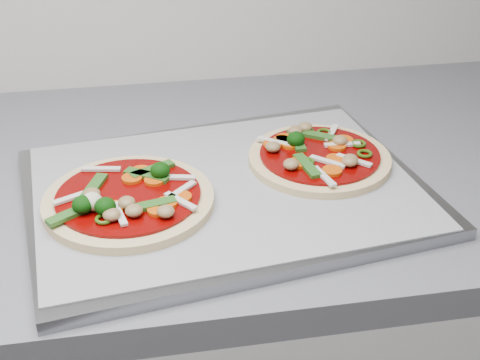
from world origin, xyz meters
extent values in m
cube|color=slate|center=(0.00, 1.30, 0.88)|extent=(3.60, 0.60, 0.04)
cube|color=gray|center=(0.00, 1.22, 0.91)|extent=(0.53, 0.42, 0.02)
cube|color=gray|center=(0.00, 1.22, 0.92)|extent=(0.49, 0.38, 0.00)
cylinder|color=#EAC086|center=(-0.12, 1.19, 0.92)|extent=(0.24, 0.24, 0.01)
cylinder|color=#6D0002|center=(-0.12, 1.19, 0.93)|extent=(0.20, 0.20, 0.00)
cylinder|color=#D5620D|center=(-0.08, 1.16, 0.93)|extent=(0.03, 0.03, 0.00)
cube|color=silver|center=(-0.06, 1.18, 0.93)|extent=(0.04, 0.04, 0.00)
torus|color=#2D4D0D|center=(-0.16, 1.17, 0.93)|extent=(0.02, 0.02, 0.00)
ellipsoid|color=#093707|center=(-0.15, 1.15, 0.94)|extent=(0.03, 0.03, 0.02)
cube|color=#2C641B|center=(-0.16, 1.21, 0.93)|extent=(0.03, 0.06, 0.00)
cube|color=#2C641B|center=(-0.10, 1.16, 0.93)|extent=(0.06, 0.03, 0.00)
cube|color=silver|center=(-0.15, 1.25, 0.93)|extent=(0.05, 0.02, 0.00)
ellipsoid|color=olive|center=(-0.14, 1.14, 0.94)|extent=(0.03, 0.03, 0.01)
cube|color=#2C641B|center=(-0.09, 1.24, 0.93)|extent=(0.06, 0.04, 0.00)
ellipsoid|color=olive|center=(-0.12, 1.16, 0.94)|extent=(0.02, 0.02, 0.01)
cube|color=silver|center=(-0.13, 1.15, 0.93)|extent=(0.02, 0.05, 0.00)
cylinder|color=#D5620D|center=(-0.14, 1.16, 0.93)|extent=(0.03, 0.03, 0.00)
cube|color=#2C641B|center=(-0.18, 1.16, 0.93)|extent=(0.06, 0.04, 0.00)
cube|color=silver|center=(-0.18, 1.19, 0.93)|extent=(0.05, 0.03, 0.00)
ellipsoid|color=olive|center=(-0.08, 1.14, 0.94)|extent=(0.03, 0.03, 0.01)
torus|color=#2D4D0D|center=(-0.15, 1.14, 0.93)|extent=(0.03, 0.03, 0.00)
cylinder|color=#D5620D|center=(-0.11, 1.22, 0.93)|extent=(0.04, 0.04, 0.00)
cube|color=silver|center=(-0.06, 1.22, 0.93)|extent=(0.05, 0.02, 0.00)
ellipsoid|color=olive|center=(-0.16, 1.19, 0.94)|extent=(0.03, 0.03, 0.01)
cylinder|color=#D5620D|center=(-0.10, 1.24, 0.93)|extent=(0.03, 0.03, 0.00)
ellipsoid|color=#093707|center=(-0.08, 1.22, 0.94)|extent=(0.03, 0.03, 0.02)
cylinder|color=#D5620D|center=(-0.06, 1.17, 0.93)|extent=(0.03, 0.03, 0.00)
cube|color=silver|center=(-0.06, 1.16, 0.93)|extent=(0.04, 0.04, 0.00)
ellipsoid|color=beige|center=(-0.16, 1.17, 0.94)|extent=(0.03, 0.03, 0.02)
cylinder|color=#D5620D|center=(-0.09, 1.21, 0.93)|extent=(0.03, 0.03, 0.00)
cylinder|color=#D5620D|center=(-0.09, 1.15, 0.93)|extent=(0.03, 0.03, 0.00)
ellipsoid|color=olive|center=(-0.11, 1.15, 0.94)|extent=(0.02, 0.02, 0.01)
cube|color=#2C641B|center=(-0.10, 1.23, 0.93)|extent=(0.06, 0.04, 0.00)
ellipsoid|color=#093707|center=(-0.17, 1.16, 0.94)|extent=(0.03, 0.03, 0.02)
cylinder|color=#EAC086|center=(0.13, 1.25, 0.92)|extent=(0.21, 0.21, 0.01)
cylinder|color=#6D0002|center=(0.13, 1.25, 0.93)|extent=(0.18, 0.18, 0.00)
cube|color=silver|center=(0.16, 1.30, 0.93)|extent=(0.03, 0.05, 0.00)
torus|color=#2D4D0D|center=(0.18, 1.24, 0.93)|extent=(0.03, 0.03, 0.00)
cylinder|color=#D5620D|center=(0.09, 1.23, 0.93)|extent=(0.03, 0.03, 0.00)
cylinder|color=#D5620D|center=(0.17, 1.28, 0.93)|extent=(0.03, 0.03, 0.00)
cube|color=#2C641B|center=(0.10, 1.29, 0.93)|extent=(0.01, 0.06, 0.00)
cube|color=#2C641B|center=(0.10, 1.22, 0.93)|extent=(0.02, 0.06, 0.00)
cylinder|color=#D5620D|center=(0.07, 1.28, 0.93)|extent=(0.03, 0.03, 0.00)
ellipsoid|color=#093707|center=(0.10, 1.28, 0.94)|extent=(0.03, 0.03, 0.02)
ellipsoid|color=olive|center=(0.16, 1.27, 0.94)|extent=(0.03, 0.03, 0.01)
cube|color=#2C641B|center=(0.14, 1.30, 0.93)|extent=(0.06, 0.04, 0.00)
ellipsoid|color=olive|center=(0.11, 1.31, 0.94)|extent=(0.02, 0.02, 0.01)
cylinder|color=#D5620D|center=(0.13, 1.20, 0.93)|extent=(0.03, 0.03, 0.00)
cylinder|color=#D5620D|center=(0.09, 1.28, 0.93)|extent=(0.03, 0.03, 0.00)
ellipsoid|color=olive|center=(0.16, 1.22, 0.94)|extent=(0.02, 0.02, 0.01)
ellipsoid|color=olive|center=(0.12, 1.32, 0.94)|extent=(0.03, 0.03, 0.01)
cube|color=silver|center=(0.16, 1.22, 0.93)|extent=(0.04, 0.04, 0.00)
cube|color=silver|center=(0.16, 1.27, 0.93)|extent=(0.05, 0.01, 0.00)
cylinder|color=#D5620D|center=(0.09, 1.30, 0.93)|extent=(0.04, 0.04, 0.00)
torus|color=#2D4D0D|center=(0.13, 1.31, 0.93)|extent=(0.02, 0.02, 0.00)
torus|color=#2D4D0D|center=(0.18, 1.26, 0.93)|extent=(0.03, 0.03, 0.00)
torus|color=#2D4D0D|center=(0.15, 1.30, 0.93)|extent=(0.03, 0.03, 0.00)
cube|color=silver|center=(0.11, 1.19, 0.93)|extent=(0.02, 0.05, 0.00)
ellipsoid|color=olive|center=(0.08, 1.22, 0.94)|extent=(0.02, 0.02, 0.01)
torus|color=#2D4D0D|center=(0.10, 1.23, 0.93)|extent=(0.03, 0.03, 0.00)
cube|color=silver|center=(0.13, 1.22, 0.93)|extent=(0.04, 0.04, 0.00)
cylinder|color=#D5620D|center=(0.15, 1.26, 0.93)|extent=(0.03, 0.03, 0.00)
cube|color=silver|center=(0.07, 1.29, 0.93)|extent=(0.04, 0.04, 0.00)
ellipsoid|color=olive|center=(0.15, 1.21, 0.94)|extent=(0.03, 0.03, 0.01)
cylinder|color=#D5620D|center=(0.14, 1.23, 0.93)|extent=(0.03, 0.03, 0.00)
cylinder|color=#D5620D|center=(0.09, 1.29, 0.93)|extent=(0.03, 0.03, 0.00)
ellipsoid|color=olive|center=(0.07, 1.27, 0.94)|extent=(0.03, 0.03, 0.01)
camera|label=1|loc=(-0.10, 0.52, 1.34)|focal=50.00mm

